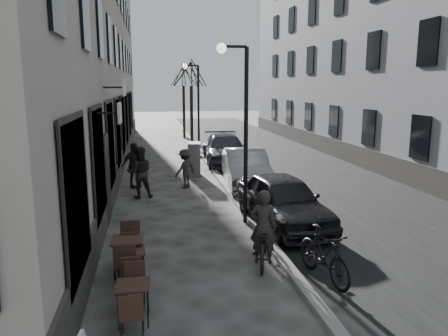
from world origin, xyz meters
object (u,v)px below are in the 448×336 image
object	(u,v)px
bistro_set_a	(133,299)
pedestrian_far	(134,165)
streetlamp_near	(240,114)
bistro_set_c	(128,253)
streetlamp_far	(195,100)
moped	(324,255)
bistro_set_b	(131,263)
bicycle	(263,241)
car_near	(283,200)
tree_near	(191,73)
car_mid	(246,168)
utility_cabinet	(194,159)
tree_far	(183,75)
car_far	(225,149)
pedestrian_mid	(185,169)
pedestrian_near	(140,172)

from	to	relation	value
bistro_set_a	pedestrian_far	xyz separation A→B (m)	(-0.29, 10.10, 0.47)
streetlamp_near	bistro_set_c	world-z (taller)	streetlamp_near
streetlamp_far	pedestrian_far	distance (m)	7.97
bistro_set_c	pedestrian_far	bearing A→B (deg)	92.55
bistro_set_c	moped	world-z (taller)	moped
bistro_set_b	bicycle	world-z (taller)	bicycle
bistro_set_a	pedestrian_far	size ratio (longest dim) A/B	0.78
pedestrian_far	car_near	bearing A→B (deg)	-83.30
tree_near	car_mid	size ratio (longest dim) A/B	1.27
utility_cabinet	bicycle	world-z (taller)	utility_cabinet
streetlamp_near	tree_far	xyz separation A→B (m)	(0.07, 21.00, 1.50)
streetlamp_far	moped	size ratio (longest dim) A/B	2.78
streetlamp_far	moped	distance (m)	16.28
streetlamp_far	bicycle	bearing A→B (deg)	-90.26
tree_near	bistro_set_b	bearing A→B (deg)	-99.34
streetlamp_near	streetlamp_far	bearing A→B (deg)	90.00
bistro_set_c	car_mid	size ratio (longest dim) A/B	0.36
car_far	pedestrian_mid	bearing A→B (deg)	-112.46
bistro_set_a	bistro_set_b	bearing A→B (deg)	94.46
pedestrian_near	streetlamp_far	bearing A→B (deg)	-113.91
tree_far	car_far	bearing A→B (deg)	-84.02
streetlamp_far	tree_near	distance (m)	3.36
utility_cabinet	moped	distance (m)	11.03
streetlamp_far	tree_far	bearing A→B (deg)	89.54
tree_far	bistro_set_c	xyz separation A→B (m)	(-3.12, -24.09, -4.18)
pedestrian_near	moped	world-z (taller)	pedestrian_near
pedestrian_mid	utility_cabinet	bearing A→B (deg)	-145.72
bistro_set_a	car_far	distance (m)	15.35
utility_cabinet	car_near	bearing A→B (deg)	-71.19
tree_near	bistro_set_c	bearing A→B (deg)	-99.78
bicycle	car_near	bearing A→B (deg)	-99.92
moped	pedestrian_mid	bearing A→B (deg)	93.08
streetlamp_far	bicycle	world-z (taller)	streetlamp_far
bistro_set_b	pedestrian_near	world-z (taller)	pedestrian_near
car_far	bistro_set_b	bearing A→B (deg)	-104.39
pedestrian_mid	bistro_set_a	bearing A→B (deg)	38.84
car_near	pedestrian_near	bearing A→B (deg)	130.65
tree_near	pedestrian_mid	size ratio (longest dim) A/B	3.71
bistro_set_a	moped	size ratio (longest dim) A/B	0.76
tree_far	bistro_set_c	size ratio (longest dim) A/B	3.55
pedestrian_far	car_far	size ratio (longest dim) A/B	0.35
tree_far	pedestrian_near	bearing A→B (deg)	-99.63
streetlamp_near	car_near	xyz separation A→B (m)	(1.17, -0.46, -2.42)
bicycle	car_mid	xyz separation A→B (m)	(1.24, 7.39, 0.22)
car_mid	moped	xyz separation A→B (m)	(-0.24, -8.49, -0.19)
car_near	car_far	bearing A→B (deg)	83.81
pedestrian_far	car_far	xyz separation A→B (m)	(4.42, 4.68, -0.15)
streetlamp_near	moped	distance (m)	4.90
car_far	moped	size ratio (longest dim) A/B	2.77
bistro_set_b	pedestrian_far	distance (m)	8.60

